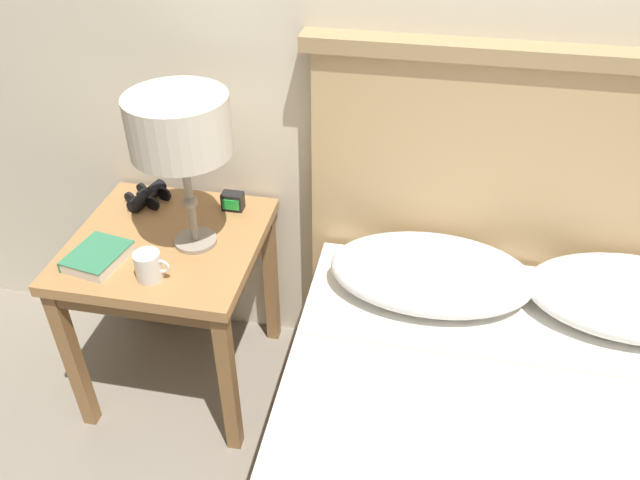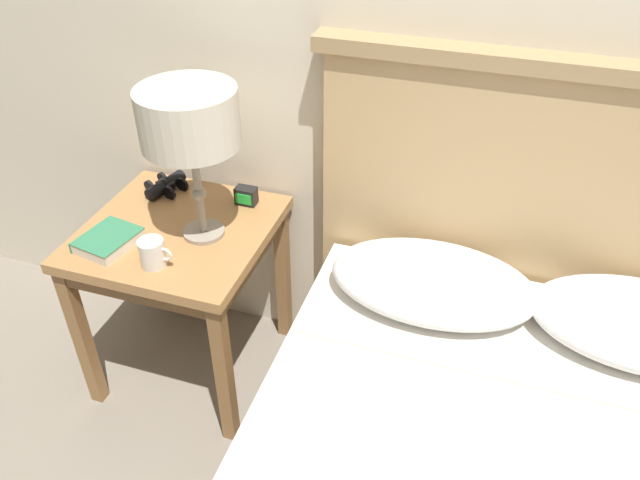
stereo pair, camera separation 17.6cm
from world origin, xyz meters
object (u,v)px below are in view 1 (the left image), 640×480
book_on_nightstand (97,256)px  coffee_mug (149,266)px  table_lamp (179,129)px  alarm_clock (233,201)px  nightstand (169,260)px  binoculars_pair (147,196)px

book_on_nightstand → coffee_mug: coffee_mug is taller
table_lamp → alarm_clock: bearing=74.0°
nightstand → book_on_nightstand: 0.23m
binoculars_pair → table_lamp: bearing=-38.7°
nightstand → book_on_nightstand: book_on_nightstand is taller
nightstand → binoculars_pair: size_ratio=3.75×
table_lamp → alarm_clock: size_ratio=6.83×
nightstand → alarm_clock: (0.16, 0.20, 0.11)m
nightstand → coffee_mug: size_ratio=6.00×
alarm_clock → coffee_mug: bearing=-107.8°
nightstand → table_lamp: (0.10, 0.00, 0.47)m
table_lamp → coffee_mug: bearing=-109.7°
coffee_mug → alarm_clock: bearing=72.2°
book_on_nightstand → coffee_mug: size_ratio=1.91×
nightstand → coffee_mug: bearing=-80.0°
nightstand → table_lamp: 0.48m
binoculars_pair → nightstand: bearing=-53.9°
alarm_clock → table_lamp: bearing=-106.0°
table_lamp → alarm_clock: (0.06, 0.20, -0.35)m
binoculars_pair → alarm_clock: size_ratio=2.36×
nightstand → table_lamp: bearing=0.0°
book_on_nightstand → coffee_mug: bearing=-12.7°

